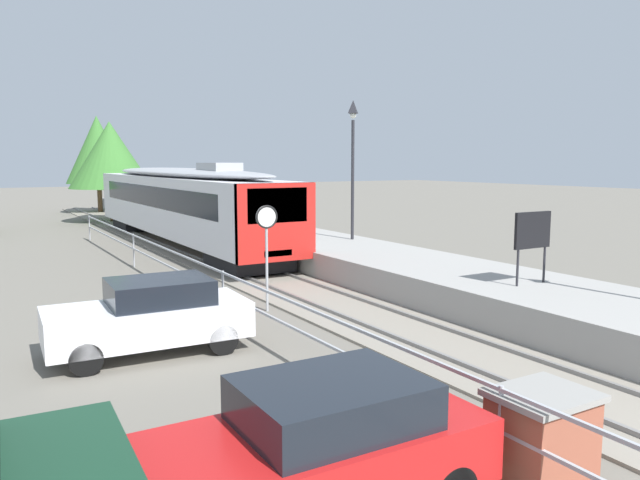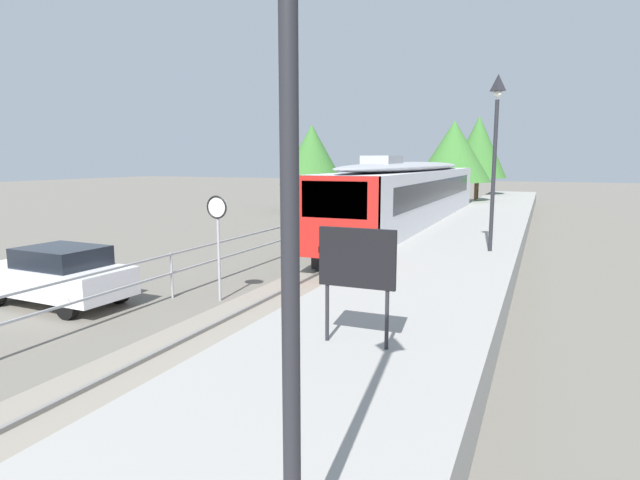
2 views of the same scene
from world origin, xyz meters
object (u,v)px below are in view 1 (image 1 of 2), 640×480
(platform_lamp_mid_platform, at_px, (353,143))
(parked_hatchback_white, at_px, (151,315))
(commuter_train, at_px, (181,200))
(platform_notice_board, at_px, (533,233))
(brick_utility_cabinet, at_px, (541,435))
(parked_hatchback_red, at_px, (317,448))
(speed_limit_sign, at_px, (267,231))

(platform_lamp_mid_platform, xyz_separation_m, parked_hatchback_white, (-9.91, -7.47, -3.83))
(parked_hatchback_white, bearing_deg, commuter_train, 70.04)
(platform_notice_board, height_order, brick_utility_cabinet, platform_notice_board)
(platform_notice_board, bearing_deg, parked_hatchback_red, -152.38)
(platform_lamp_mid_platform, height_order, brick_utility_cabinet, platform_lamp_mid_platform)
(platform_notice_board, relative_size, brick_utility_cabinet, 1.49)
(commuter_train, distance_m, speed_limit_sign, 13.45)
(parked_hatchback_white, bearing_deg, platform_notice_board, -13.49)
(commuter_train, distance_m, platform_lamp_mid_platform, 9.27)
(commuter_train, distance_m, platform_notice_board, 17.70)
(platform_lamp_mid_platform, distance_m, platform_notice_board, 9.96)
(platform_notice_board, relative_size, speed_limit_sign, 0.64)
(commuter_train, bearing_deg, platform_lamp_mid_platform, -60.72)
(commuter_train, height_order, brick_utility_cabinet, commuter_train)
(platform_lamp_mid_platform, height_order, speed_limit_sign, platform_lamp_mid_platform)
(platform_notice_board, distance_m, parked_hatchback_white, 9.20)
(commuter_train, relative_size, speed_limit_sign, 7.23)
(commuter_train, relative_size, platform_lamp_mid_platform, 3.79)
(speed_limit_sign, xyz_separation_m, parked_hatchback_white, (-3.58, -1.96, -1.33))
(platform_lamp_mid_platform, bearing_deg, parked_hatchback_red, -124.88)
(commuter_train, bearing_deg, brick_utility_cabinet, -96.94)
(commuter_train, xyz_separation_m, parked_hatchback_white, (-5.54, -15.26, -1.36))
(platform_lamp_mid_platform, relative_size, speed_limit_sign, 1.91)
(platform_notice_board, xyz_separation_m, speed_limit_sign, (-5.26, 4.08, -0.06))
(brick_utility_cabinet, bearing_deg, speed_limit_sign, 85.11)
(platform_lamp_mid_platform, distance_m, parked_hatchback_red, 17.75)
(speed_limit_sign, distance_m, brick_utility_cabinet, 9.60)
(platform_notice_board, xyz_separation_m, brick_utility_cabinet, (-6.07, -5.36, -1.61))
(commuter_train, relative_size, brick_utility_cabinet, 16.76)
(brick_utility_cabinet, xyz_separation_m, parked_hatchback_red, (-2.77, 0.74, 0.22))
(commuter_train, height_order, parked_hatchback_red, commuter_train)
(parked_hatchback_white, bearing_deg, platform_lamp_mid_platform, 37.01)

